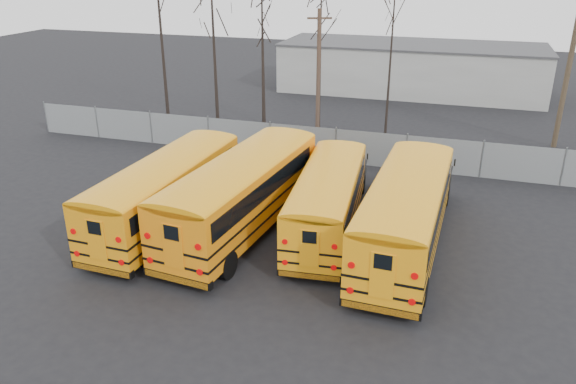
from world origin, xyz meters
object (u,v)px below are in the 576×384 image
(bus_c, at_px, (329,195))
(utility_pole_left, at_px, (318,77))
(bus_a, at_px, (169,186))
(bus_d, at_px, (407,207))
(utility_pole_right, at_px, (570,63))
(bus_b, at_px, (245,188))

(bus_c, xyz_separation_m, utility_pole_left, (-3.61, 11.79, 2.54))
(bus_c, bearing_deg, bus_a, -172.61)
(bus_c, distance_m, utility_pole_left, 12.59)
(bus_c, distance_m, bus_d, 3.46)
(utility_pole_right, bearing_deg, bus_c, -118.69)
(bus_b, height_order, bus_d, bus_b)
(bus_a, relative_size, bus_d, 0.97)
(bus_b, xyz_separation_m, bus_d, (6.81, 0.20, -0.07))
(bus_b, relative_size, bus_d, 1.05)
(utility_pole_left, distance_m, utility_pole_right, 14.88)
(bus_a, bearing_deg, bus_d, 6.32)
(bus_b, height_order, utility_pole_right, utility_pole_right)
(bus_d, height_order, utility_pole_left, utility_pole_left)
(bus_d, xyz_separation_m, utility_pole_left, (-6.97, 12.57, 2.32))
(bus_b, distance_m, bus_d, 6.81)
(bus_b, distance_m, bus_c, 3.59)
(utility_pole_left, bearing_deg, bus_c, -92.55)
(bus_a, relative_size, bus_b, 0.92)
(bus_c, distance_m, utility_pole_right, 19.26)
(bus_c, bearing_deg, utility_pole_left, 101.68)
(utility_pole_left, bearing_deg, bus_a, -122.90)
(bus_d, xyz_separation_m, utility_pole_right, (7.38, 16.37, 3.29))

